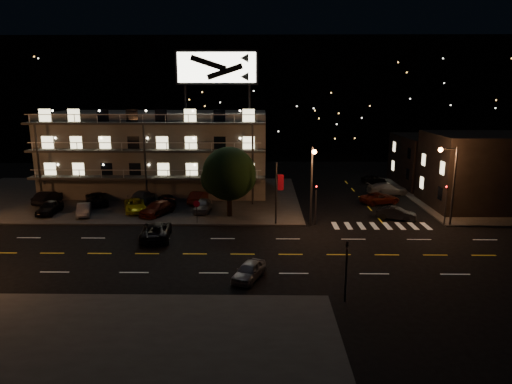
{
  "coord_description": "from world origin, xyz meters",
  "views": [
    {
      "loc": [
        3.62,
        -35.88,
        13.5
      ],
      "look_at": [
        3.01,
        8.0,
        3.51
      ],
      "focal_mm": 32.0,
      "sensor_mm": 36.0,
      "label": 1
    }
  ],
  "objects_px": {
    "tree": "(229,175)",
    "lot_car_7": "(143,197)",
    "side_car_0": "(396,213)",
    "road_car_east": "(249,271)",
    "lot_car_4": "(203,206)",
    "lot_car_2": "(135,205)",
    "road_car_west": "(156,231)"
  },
  "relations": [
    {
      "from": "lot_car_2",
      "to": "road_car_west",
      "type": "relative_size",
      "value": 0.85
    },
    {
      "from": "road_car_west",
      "to": "tree",
      "type": "bearing_deg",
      "value": -137.87
    },
    {
      "from": "lot_car_2",
      "to": "lot_car_4",
      "type": "bearing_deg",
      "value": -18.79
    },
    {
      "from": "tree",
      "to": "lot_car_7",
      "type": "relative_size",
      "value": 1.45
    },
    {
      "from": "lot_car_4",
      "to": "side_car_0",
      "type": "relative_size",
      "value": 1.01
    },
    {
      "from": "tree",
      "to": "lot_car_7",
      "type": "bearing_deg",
      "value": 152.47
    },
    {
      "from": "road_car_west",
      "to": "lot_car_7",
      "type": "bearing_deg",
      "value": -78.14
    },
    {
      "from": "lot_car_2",
      "to": "road_car_east",
      "type": "bearing_deg",
      "value": -72.1
    },
    {
      "from": "lot_car_4",
      "to": "road_car_west",
      "type": "xyz_separation_m",
      "value": [
        -3.18,
        -8.91,
        -0.07
      ]
    },
    {
      "from": "lot_car_2",
      "to": "road_car_west",
      "type": "bearing_deg",
      "value": -82.33
    },
    {
      "from": "lot_car_4",
      "to": "road_car_west",
      "type": "relative_size",
      "value": 0.73
    },
    {
      "from": "tree",
      "to": "side_car_0",
      "type": "relative_size",
      "value": 1.84
    },
    {
      "from": "side_car_0",
      "to": "lot_car_2",
      "type": "bearing_deg",
      "value": 105.51
    },
    {
      "from": "lot_car_2",
      "to": "road_car_west",
      "type": "distance_m",
      "value": 9.98
    },
    {
      "from": "tree",
      "to": "lot_car_2",
      "type": "xyz_separation_m",
      "value": [
        -10.57,
        1.7,
        -3.76
      ]
    },
    {
      "from": "lot_car_7",
      "to": "side_car_0",
      "type": "bearing_deg",
      "value": 174.65
    },
    {
      "from": "tree",
      "to": "lot_car_7",
      "type": "distance_m",
      "value": 12.59
    },
    {
      "from": "lot_car_7",
      "to": "road_car_west",
      "type": "xyz_separation_m",
      "value": [
        4.49,
        -12.83,
        -0.12
      ]
    },
    {
      "from": "lot_car_4",
      "to": "road_car_east",
      "type": "relative_size",
      "value": 1.09
    },
    {
      "from": "lot_car_2",
      "to": "road_car_east",
      "type": "distance_m",
      "value": 22.29
    },
    {
      "from": "tree",
      "to": "lot_car_4",
      "type": "distance_m",
      "value": 5.06
    },
    {
      "from": "lot_car_2",
      "to": "lot_car_4",
      "type": "distance_m",
      "value": 7.57
    },
    {
      "from": "lot_car_2",
      "to": "road_car_east",
      "type": "relative_size",
      "value": 1.27
    },
    {
      "from": "tree",
      "to": "road_car_east",
      "type": "bearing_deg",
      "value": -80.85
    },
    {
      "from": "lot_car_4",
      "to": "lot_car_7",
      "type": "xyz_separation_m",
      "value": [
        -7.68,
        3.92,
        0.05
      ]
    },
    {
      "from": "side_car_0",
      "to": "road_car_east",
      "type": "height_order",
      "value": "side_car_0"
    },
    {
      "from": "side_car_0",
      "to": "road_car_west",
      "type": "relative_size",
      "value": 0.73
    },
    {
      "from": "side_car_0",
      "to": "road_car_west",
      "type": "height_order",
      "value": "road_car_west"
    },
    {
      "from": "lot_car_4",
      "to": "road_car_east",
      "type": "bearing_deg",
      "value": -69.18
    },
    {
      "from": "side_car_0",
      "to": "road_car_east",
      "type": "relative_size",
      "value": 1.09
    },
    {
      "from": "tree",
      "to": "lot_car_2",
      "type": "height_order",
      "value": "tree"
    },
    {
      "from": "tree",
      "to": "road_car_west",
      "type": "bearing_deg",
      "value": -130.42
    }
  ]
}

